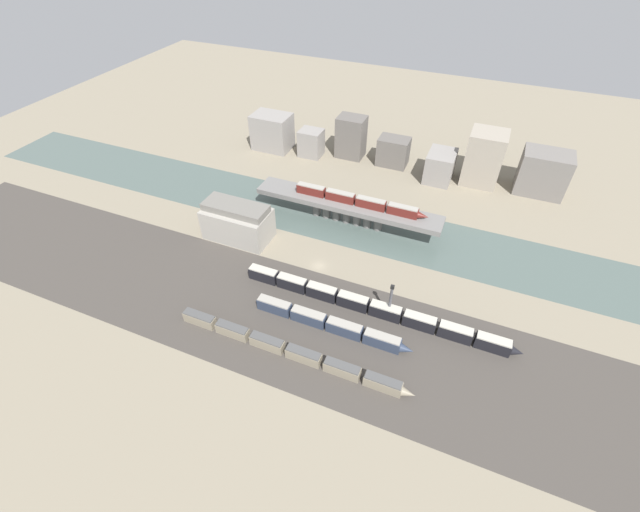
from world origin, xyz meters
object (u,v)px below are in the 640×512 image
Objects in this scene: train_yard_mid at (330,324)px; warehouse_building at (238,222)px; train_yard_far at (372,307)px; signal_tower at (390,301)px; train_yard_near at (289,350)px; train_on_bridge at (359,201)px.

warehouse_building is (-44.31, 25.93, 4.42)m from train_yard_mid.
warehouse_building reaches higher than train_yard_far.
train_yard_near is at bearing -131.52° from signal_tower.
warehouse_building reaches higher than train_on_bridge.
train_on_bridge reaches higher than train_yard_far.
train_on_bridge is 3.88× the size of signal_tower.
train_yard_mid is at bearing -30.34° from warehouse_building.
warehouse_building is 59.92m from signal_tower.
train_yard_far is 6.28m from signal_tower.
train_yard_far is at bearing -16.41° from warehouse_building.
train_yard_near is 53.80m from warehouse_building.
warehouse_building reaches higher than signal_tower.
train_yard_mid is (8.72, -48.60, -8.21)m from train_on_bridge.
train_yard_near is 13.91m from train_yard_mid.
train_yard_mid is 51.53m from warehouse_building.
train_yard_mid is at bearing -131.25° from train_yard_far.
train_yard_mid is 13.62m from train_yard_far.
train_yard_mid is at bearing 61.42° from train_yard_near.
train_yard_mid is (6.65, 12.21, 0.21)m from train_yard_near.
signal_tower reaches higher than train_on_bridge.
train_yard_mid is at bearing -141.87° from signal_tower.
train_on_bridge is 2.13× the size of warehouse_building.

